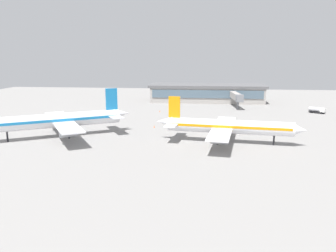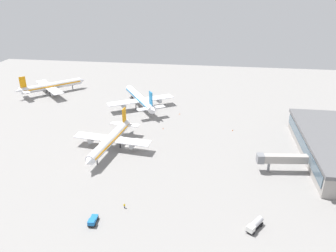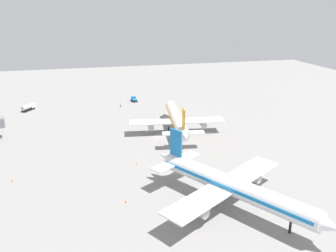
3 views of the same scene
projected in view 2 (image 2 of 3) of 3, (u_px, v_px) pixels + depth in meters
name	position (u px, v px, depth m)	size (l,w,h in m)	color
ground	(130.00, 147.00, 135.97)	(288.00, 288.00, 0.00)	gray
terminal_building	(330.00, 147.00, 125.92)	(57.99, 20.38, 8.70)	#9E9993
airplane_at_gate	(111.00, 140.00, 131.90)	(40.46, 32.67, 12.32)	white
airplane_taxiing	(140.00, 99.00, 175.59)	(39.74, 33.36, 13.57)	white
airplane_distant	(51.00, 86.00, 197.12)	(33.43, 33.35, 12.94)	white
pushback_tractor	(93.00, 221.00, 92.88)	(4.51, 2.44, 1.90)	black
fuel_truck	(255.00, 225.00, 90.71)	(6.26, 5.16, 2.50)	black
ground_crew_worker	(124.00, 206.00, 99.15)	(0.54, 0.54, 1.67)	#1E2338
jet_bridge	(281.00, 159.00, 116.46)	(4.91, 17.87, 6.74)	#9E9993
safety_cone_near_gate	(233.00, 130.00, 149.99)	(0.44, 0.44, 0.60)	#EA590C
safety_cone_mid_apron	(180.00, 114.00, 168.37)	(0.44, 0.44, 0.60)	#EA590C
safety_cone_far_side	(163.00, 128.00, 151.94)	(0.44, 0.44, 0.60)	#EA590C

